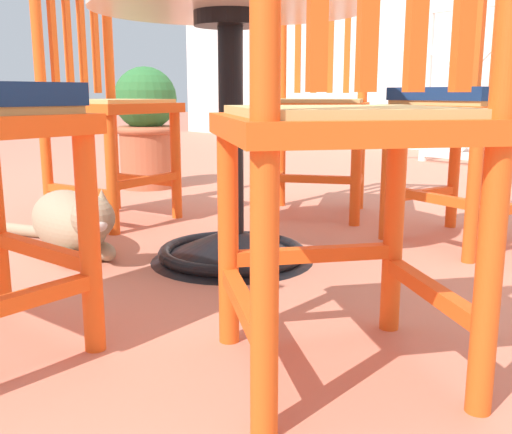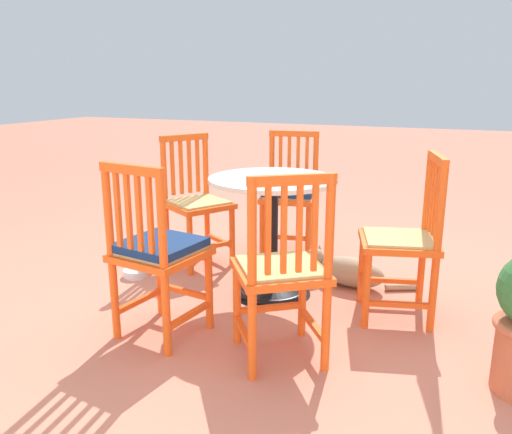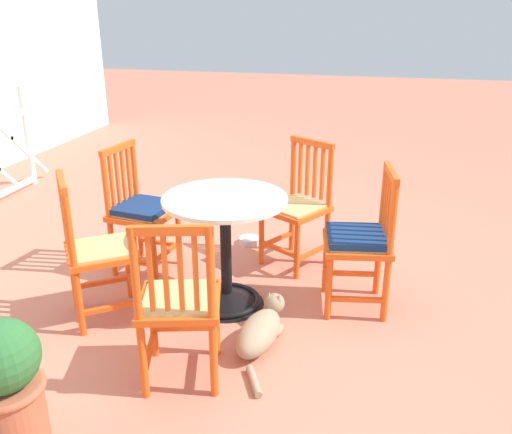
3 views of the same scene
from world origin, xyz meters
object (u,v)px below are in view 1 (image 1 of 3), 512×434
(cafe_table, at_px, (231,165))
(orange_chair_tucked_in, at_px, (317,107))
(orange_chair_near_fence, at_px, (472,106))
(terracotta_planter, at_px, (146,124))
(tabby_cat, at_px, (72,223))
(orange_chair_at_corner, at_px, (105,107))
(orange_chair_by_planter, at_px, (351,127))

(cafe_table, relative_size, orange_chair_tucked_in, 0.83)
(cafe_table, height_order, orange_chair_near_fence, orange_chair_near_fence)
(cafe_table, relative_size, terracotta_planter, 1.23)
(orange_chair_tucked_in, xyz_separation_m, tabby_cat, (-0.06, -1.03, -0.34))
(orange_chair_at_corner, bearing_deg, tabby_cat, -40.48)
(orange_chair_by_planter, bearing_deg, orange_chair_near_fence, 109.61)
(orange_chair_by_planter, relative_size, tabby_cat, 1.23)
(orange_chair_near_fence, height_order, orange_chair_tucked_in, same)
(orange_chair_tucked_in, distance_m, tabby_cat, 1.08)
(tabby_cat, bearing_deg, orange_chair_near_fence, 55.44)
(tabby_cat, xyz_separation_m, terracotta_planter, (-0.99, 0.87, 0.23))
(cafe_table, height_order, orange_chair_by_planter, orange_chair_by_planter)
(orange_chair_near_fence, bearing_deg, orange_chair_by_planter, -70.39)
(orange_chair_near_fence, bearing_deg, orange_chair_at_corner, -147.14)
(cafe_table, bearing_deg, tabby_cat, -140.12)
(orange_chair_by_planter, xyz_separation_m, orange_chair_near_fence, (-0.37, 1.05, 0.01))
(orange_chair_by_planter, distance_m, orange_chair_tucked_in, 1.46)
(terracotta_planter, bearing_deg, orange_chair_near_fence, 5.66)
(terracotta_planter, bearing_deg, tabby_cat, -41.34)
(orange_chair_near_fence, height_order, terracotta_planter, orange_chair_near_fence)
(orange_chair_near_fence, height_order, orange_chair_at_corner, same)
(orange_chair_by_planter, xyz_separation_m, terracotta_planter, (-2.08, 0.88, -0.11))
(orange_chair_at_corner, bearing_deg, orange_chair_tucked_in, 57.32)
(orange_chair_by_planter, height_order, orange_chair_near_fence, same)
(orange_chair_near_fence, xyz_separation_m, orange_chair_at_corner, (-1.10, -0.71, -0.01))
(tabby_cat, distance_m, terracotta_planter, 1.34)
(orange_chair_by_planter, distance_m, tabby_cat, 1.14)
(orange_chair_near_fence, relative_size, tabby_cat, 1.23)
(cafe_table, xyz_separation_m, orange_chair_near_fence, (0.33, 0.72, 0.16))
(orange_chair_by_planter, bearing_deg, tabby_cat, 179.60)
(cafe_table, bearing_deg, orange_chair_near_fence, 65.16)
(orange_chair_near_fence, relative_size, terracotta_planter, 1.47)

